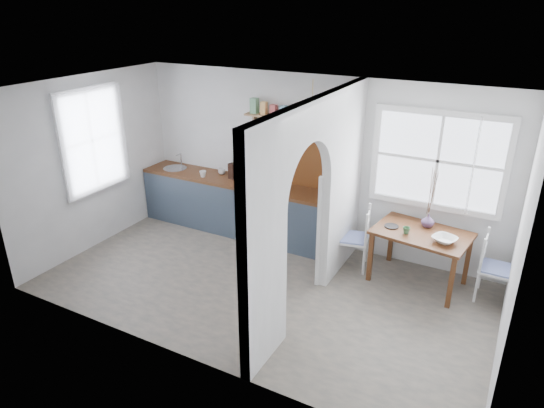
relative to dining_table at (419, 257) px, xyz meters
The scene contains 26 objects.
floor 2.14m from the dining_table, 148.43° to the right, with size 5.80×3.20×0.01m, color gray.
ceiling 3.06m from the dining_table, 148.43° to the right, with size 5.80×3.20×0.01m, color silver.
walls 2.30m from the dining_table, 148.43° to the right, with size 5.81×3.21×2.60m.
partition 1.86m from the dining_table, 136.33° to the right, with size 0.12×3.20×2.60m.
kitchen_window 4.96m from the dining_table, 166.69° to the right, with size 0.10×1.16×1.50m, color white, non-canonical shape.
nook_window 1.31m from the dining_table, 89.55° to the left, with size 1.76×0.10×1.30m, color white, non-canonical shape.
counter 2.94m from the dining_table, behind, with size 3.50×0.60×0.90m.
sink 4.26m from the dining_table, behind, with size 0.40×0.40×0.02m, color #B3B6BA.
backsplash 2.27m from the dining_table, 166.76° to the left, with size 1.65×0.03×0.90m, color brown.
shelf 2.61m from the dining_table, 169.09° to the left, with size 1.75×0.20×0.21m.
pendant_lamp 2.23m from the dining_table, behind, with size 0.26×0.26×0.16m, color beige.
utensil_rail 1.61m from the dining_table, behind, with size 0.02×0.02×0.50m, color #B3B6BA.
dining_table is the anchor object (origin of this frame).
chair_left 0.93m from the dining_table, behind, with size 0.42×0.42×0.93m, color silver, non-canonical shape.
chair_right 0.96m from the dining_table, ahead, with size 0.41×0.41×0.90m, color silver, non-canonical shape.
kettle 1.49m from the dining_table, behind, with size 0.21×0.17×0.25m, color white, non-canonical shape.
mug_a 3.59m from the dining_table, behind, with size 0.11×0.11×0.10m, color white.
mug_b 3.41m from the dining_table, behind, with size 0.12×0.12×0.10m, color white.
knife_block 3.15m from the dining_table, behind, with size 0.11×0.16×0.25m, color black.
jar 2.75m from the dining_table, behind, with size 0.09×0.09×0.14m, color tan.
towel_magenta 1.23m from the dining_table, behind, with size 0.02×0.03×0.59m, color #C12068.
towel_orange 1.23m from the dining_table, behind, with size 0.02×0.03×0.47m, color #BD450A.
bowl 0.54m from the dining_table, 26.80° to the right, with size 0.29×0.29×0.07m, color white.
table_cup 0.48m from the dining_table, 141.74° to the right, with size 0.10×0.10×0.09m, color #3E6E45.
plate 0.55m from the dining_table, behind, with size 0.19×0.19×0.02m, color black.
vase 0.51m from the dining_table, 83.72° to the left, with size 0.17×0.17×0.18m, color #513A60.
Camera 1 is at (2.75, -4.85, 3.57)m, focal length 32.00 mm.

